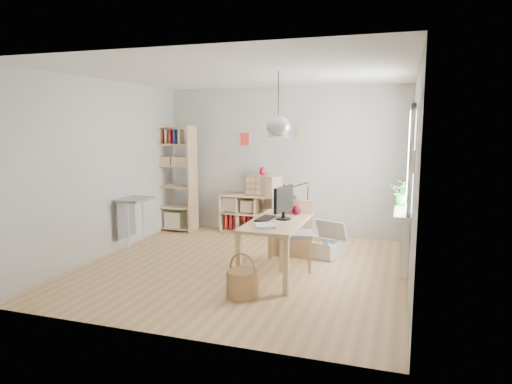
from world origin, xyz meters
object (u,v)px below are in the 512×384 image
(storage_chest, at_px, (323,246))
(drawer_chest, at_px, (263,185))
(cube_shelf, at_px, (257,217))
(monitor, at_px, (284,201))
(tall_bookshelf, at_px, (174,174))
(desk, at_px, (277,227))
(chair, at_px, (296,230))

(storage_chest, relative_size, drawer_chest, 1.07)
(cube_shelf, height_order, storage_chest, cube_shelf)
(monitor, bearing_deg, cube_shelf, 127.26)
(cube_shelf, height_order, monitor, monitor)
(tall_bookshelf, bearing_deg, drawer_chest, 7.98)
(cube_shelf, relative_size, monitor, 2.72)
(monitor, bearing_deg, desk, -111.71)
(monitor, relative_size, drawer_chest, 0.79)
(storage_chest, height_order, drawer_chest, drawer_chest)
(tall_bookshelf, xyz_separation_m, drawer_chest, (1.71, 0.24, -0.18))
(monitor, bearing_deg, drawer_chest, 124.44)
(storage_chest, relative_size, monitor, 1.36)
(desk, xyz_separation_m, chair, (0.16, 0.40, -0.12))
(desk, height_order, cube_shelf, desk)
(chair, bearing_deg, drawer_chest, 108.10)
(tall_bookshelf, bearing_deg, monitor, -35.10)
(cube_shelf, bearing_deg, chair, -57.12)
(tall_bookshelf, height_order, storage_chest, tall_bookshelf)
(storage_chest, bearing_deg, desk, -93.68)
(desk, relative_size, monitor, 2.91)
(desk, distance_m, tall_bookshelf, 3.27)
(cube_shelf, bearing_deg, tall_bookshelf, -169.81)
(cube_shelf, distance_m, tall_bookshelf, 1.77)
(cube_shelf, height_order, tall_bookshelf, tall_bookshelf)
(desk, relative_size, cube_shelf, 1.07)
(desk, bearing_deg, monitor, 57.81)
(chair, height_order, drawer_chest, drawer_chest)
(chair, relative_size, storage_chest, 1.35)
(tall_bookshelf, height_order, chair, tall_bookshelf)
(cube_shelf, height_order, chair, chair)
(monitor, distance_m, drawer_chest, 2.30)
(drawer_chest, bearing_deg, monitor, -42.94)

